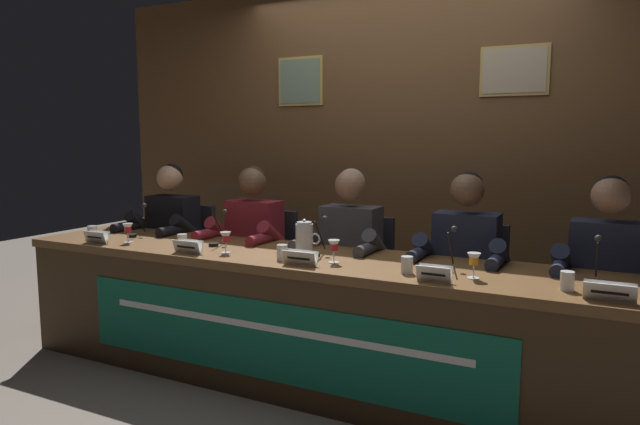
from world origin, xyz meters
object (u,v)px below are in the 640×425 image
object	(u,v)px
microphone_far_left	(136,225)
microphone_center	(318,242)
nameplate_right	(434,274)
water_pitcher_central	(305,239)
microphone_right	(449,256)
chair_far_right	(603,319)
chair_left	(265,276)
panelist_right	(463,263)
nameplate_far_left	(97,237)
panelist_far_right	(606,277)
juice_glass_left	(226,238)
nameplate_far_right	(610,292)
panelist_center	(346,252)
water_cup_right	(407,266)
panelist_far_left	(166,234)
microphone_far_right	(596,268)
juice_glass_right	(474,261)
conference_table	(310,301)
nameplate_center	(300,258)
water_cup_far_left	(92,233)
panelist_left	(248,242)
water_cup_left	(182,242)
juice_glass_center	(334,247)
chair_far_left	(185,266)
microphone_left	(217,233)
juice_glass_far_left	(128,229)
water_cup_far_right	(567,282)
nameplate_left	(188,247)
water_cup_center	(282,253)
chair_center	(358,288)

from	to	relation	value
microphone_far_left	microphone_center	bearing A→B (deg)	-0.18
nameplate_right	water_pitcher_central	xyz separation A→B (m)	(-0.83, 0.27, 0.05)
microphone_right	chair_far_right	distance (m)	0.99
chair_left	panelist_right	xyz separation A→B (m)	(1.45, -0.20, 0.28)
nameplate_far_left	panelist_far_right	world-z (taller)	panelist_far_right
juice_glass_left	microphone_right	xyz separation A→B (m)	(1.27, 0.15, -0.01)
chair_left	nameplate_right	bearing A→B (deg)	-29.64
nameplate_far_right	microphone_center	bearing A→B (deg)	168.74
panelist_right	panelist_center	bearing A→B (deg)	180.00
water_cup_right	panelist_far_left	bearing A→B (deg)	165.50
chair_far_right	microphone_far_right	xyz separation A→B (m)	(-0.04, -0.54, 0.39)
juice_glass_right	microphone_right	xyz separation A→B (m)	(-0.15, 0.11, -0.01)
conference_table	nameplate_center	bearing A→B (deg)	-83.95
water_cup_far_left	microphone_right	world-z (taller)	microphone_right
panelist_left	panelist_far_right	size ratio (longest dim) A/B	1.00
water_cup_far_left	water_cup_left	world-z (taller)	same
juice_glass_right	microphone_far_left	bearing A→B (deg)	175.99
conference_table	chair_far_right	xyz separation A→B (m)	(1.45, 0.66, -0.08)
panelist_right	panelist_far_left	bearing A→B (deg)	180.00
microphone_far_left	nameplate_far_left	bearing A→B (deg)	-95.65
juice_glass_center	nameplate_right	xyz separation A→B (m)	(0.60, -0.17, -0.05)
chair_far_left	microphone_center	world-z (taller)	microphone_center
nameplate_right	water_cup_far_left	bearing A→B (deg)	177.21
nameplate_far_left	nameplate_center	size ratio (longest dim) A/B	0.92
nameplate_center	microphone_center	world-z (taller)	microphone_center
nameplate_far_right	water_pitcher_central	bearing A→B (deg)	170.63
water_cup_left	nameplate_far_right	xyz separation A→B (m)	(2.33, -0.11, 0.00)
juice_glass_left	panelist_left	bearing A→B (deg)	110.43
microphone_left	panelist_right	xyz separation A→B (m)	(1.45, 0.33, -0.11)
microphone_center	microphone_right	size ratio (longest dim) A/B	1.00
nameplate_center	nameplate_far_right	xyz separation A→B (m)	(1.45, -0.02, -0.00)
juice_glass_far_left	microphone_left	xyz separation A→B (m)	(0.56, 0.19, -0.01)
juice_glass_right	water_cup_far_right	xyz separation A→B (m)	(0.41, -0.03, -0.05)
nameplate_center	microphone_far_right	xyz separation A→B (m)	(1.39, 0.27, 0.03)
water_pitcher_central	nameplate_left	bearing A→B (deg)	-157.51
chair_far_left	juice_glass_far_left	size ratio (longest dim) A/B	7.26
juice_glass_left	panelist_far_left	bearing A→B (deg)	150.70
water_cup_right	microphone_right	world-z (taller)	microphone_right
water_cup_center	conference_table	bearing A→B (deg)	25.58
juice_glass_left	panelist_center	bearing A→B (deg)	43.95
nameplate_far_left	water_cup_right	xyz separation A→B (m)	(2.02, 0.11, -0.00)
water_cup_right	chair_far_left	bearing A→B (deg)	160.33
panelist_far_left	panelist_left	bearing A→B (deg)	0.00
juice_glass_left	panelist_right	distance (m)	1.36
water_cup_far_right	water_pitcher_central	size ratio (longest dim) A/B	0.40
juice_glass_far_left	juice_glass_center	bearing A→B (deg)	2.28
conference_table	panelist_right	world-z (taller)	panelist_right
nameplate_far_left	panelist_center	bearing A→B (deg)	23.40
water_cup_left	chair_center	world-z (taller)	chair_center
chair_left	water_cup_left	world-z (taller)	chair_left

